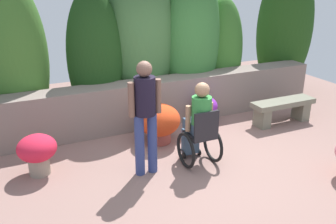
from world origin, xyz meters
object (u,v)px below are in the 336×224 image
object	(u,v)px
person_standing_companion	(145,111)
flower_pot_red_accent	(205,109)
flower_pot_terracotta_by_wall	(159,122)
person_in_wheelchair	(199,126)
flower_pot_small_foreground	(37,151)
stone_bench	(283,108)

from	to	relation	value
person_standing_companion	flower_pot_red_accent	xyz separation A→B (m)	(1.68, 1.18, -0.62)
person_standing_companion	flower_pot_terracotta_by_wall	bearing A→B (deg)	59.51
flower_pot_terracotta_by_wall	person_in_wheelchair	bearing A→B (deg)	-75.19
flower_pot_terracotta_by_wall	flower_pot_small_foreground	distance (m)	2.07
person_in_wheelchair	stone_bench	bearing A→B (deg)	8.70
person_standing_companion	flower_pot_small_foreground	bearing A→B (deg)	159.49
person_in_wheelchair	flower_pot_small_foreground	distance (m)	2.42
stone_bench	flower_pot_terracotta_by_wall	size ratio (longest dim) A/B	1.78
stone_bench	person_in_wheelchair	size ratio (longest dim) A/B	1.00
person_in_wheelchair	flower_pot_red_accent	size ratio (longest dim) A/B	2.22
stone_bench	flower_pot_terracotta_by_wall	bearing A→B (deg)	172.91
person_in_wheelchair	flower_pot_terracotta_by_wall	bearing A→B (deg)	95.63
person_in_wheelchair	flower_pot_small_foreground	size ratio (longest dim) A/B	2.15
flower_pot_red_accent	flower_pot_small_foreground	xyz separation A→B (m)	(-3.13, -0.55, 0.01)
stone_bench	person_in_wheelchair	bearing A→B (deg)	-164.33
person_in_wheelchair	flower_pot_red_accent	distance (m)	1.51
flower_pot_small_foreground	person_in_wheelchair	bearing A→B (deg)	-16.55
flower_pot_terracotta_by_wall	flower_pot_red_accent	bearing A→B (deg)	14.18
person_standing_companion	person_in_wheelchair	bearing A→B (deg)	-0.98
flower_pot_red_accent	person_standing_companion	bearing A→B (deg)	-144.89
person_in_wheelchair	flower_pot_red_accent	world-z (taller)	person_in_wheelchair
stone_bench	person_in_wheelchair	world-z (taller)	person_in_wheelchair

